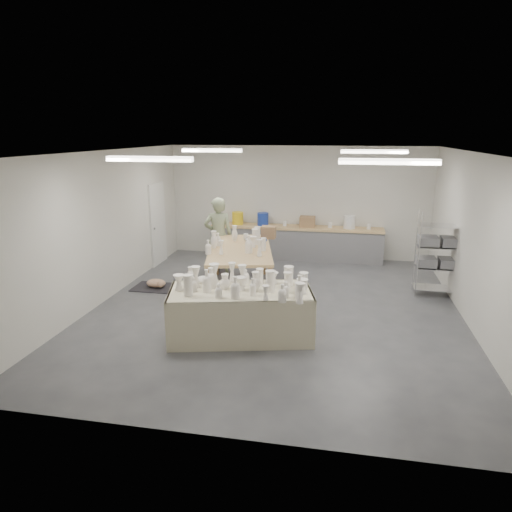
% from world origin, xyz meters
% --- Properties ---
extents(room, '(8.00, 8.02, 3.00)m').
position_xyz_m(room, '(-0.11, 0.08, 2.06)').
color(room, '#424449').
rests_on(room, ground).
extents(back_counter, '(4.60, 0.60, 1.24)m').
position_xyz_m(back_counter, '(-0.01, 3.68, 0.49)').
color(back_counter, tan).
rests_on(back_counter, ground).
extents(wire_shelf, '(0.88, 0.48, 1.80)m').
position_xyz_m(wire_shelf, '(3.20, 1.40, 0.92)').
color(wire_shelf, silver).
rests_on(wire_shelf, ground).
extents(drying_table, '(2.54, 1.64, 1.20)m').
position_xyz_m(drying_table, '(-0.39, -1.37, 0.46)').
color(drying_table, olive).
rests_on(drying_table, ground).
extents(work_table, '(1.81, 2.80, 1.35)m').
position_xyz_m(work_table, '(-0.87, 0.93, 0.96)').
color(work_table, tan).
rests_on(work_table, ground).
extents(rug, '(1.00, 0.70, 0.02)m').
position_xyz_m(rug, '(-2.78, 0.71, 0.01)').
color(rug, black).
rests_on(rug, ground).
extents(cat, '(0.44, 0.33, 0.19)m').
position_xyz_m(cat, '(-2.76, 0.70, 0.11)').
color(cat, white).
rests_on(cat, rug).
extents(potter, '(0.78, 0.62, 1.87)m').
position_xyz_m(potter, '(-1.69, 1.99, 0.94)').
color(potter, '#909F7B').
rests_on(potter, ground).
extents(red_stool, '(0.44, 0.44, 0.33)m').
position_xyz_m(red_stool, '(-1.69, 2.26, 0.29)').
color(red_stool, '#B1191F').
rests_on(red_stool, ground).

